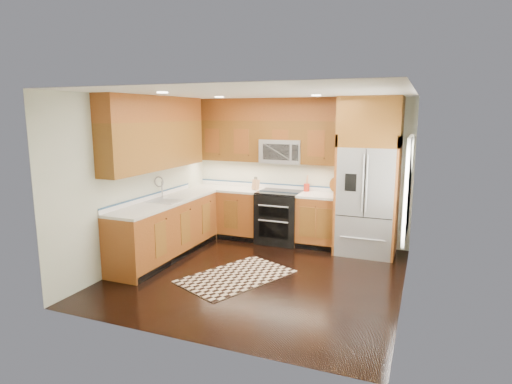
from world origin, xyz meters
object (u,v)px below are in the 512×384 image
at_px(rug, 236,276).
at_px(utensil_crock, 307,186).
at_px(refrigerator, 368,177).
at_px(range, 279,217).
at_px(knife_block, 256,184).

height_order(rug, utensil_crock, utensil_crock).
bearing_deg(refrigerator, range, 178.60).
distance_m(range, rug, 1.91).
bearing_deg(utensil_crock, range, -152.55).
bearing_deg(knife_block, rug, -76.40).
bearing_deg(utensil_crock, refrigerator, -13.50).
bearing_deg(knife_block, utensil_crock, 12.18).
distance_m(range, refrigerator, 1.76).
relative_size(range, knife_block, 3.89).
height_order(refrigerator, rug, refrigerator).
height_order(range, refrigerator, refrigerator).
xyz_separation_m(refrigerator, rug, (-1.57, -1.82, -1.30)).
bearing_deg(knife_block, range, -3.72).
height_order(range, utensil_crock, utensil_crock).
xyz_separation_m(range, knife_block, (-0.48, 0.03, 0.57)).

